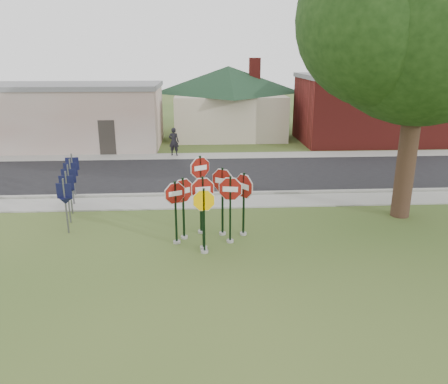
{
  "coord_description": "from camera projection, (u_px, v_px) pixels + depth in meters",
  "views": [
    {
      "loc": [
        -0.33,
        -12.14,
        6.06
      ],
      "look_at": [
        0.5,
        2.0,
        1.58
      ],
      "focal_mm": 35.0,
      "sensor_mm": 36.0,
      "label": 1
    }
  ],
  "objects": [
    {
      "name": "stop_sign_left",
      "position": [
        175.0,
        205.0,
        14.25
      ],
      "size": [
        0.9,
        0.46,
        2.26
      ],
      "color": "gray",
      "rests_on": "ground"
    },
    {
      "name": "route_sign_row",
      "position": [
        69.0,
        184.0,
        17.01
      ],
      "size": [
        1.43,
        4.63,
        2.0
      ],
      "color": "#59595E",
      "rests_on": "ground"
    },
    {
      "name": "stop_sign_right",
      "position": [
        230.0,
        200.0,
        14.29
      ],
      "size": [
        1.06,
        0.24,
        2.42
      ],
      "color": "gray",
      "rests_on": "ground"
    },
    {
      "name": "stop_sign_back_right",
      "position": [
        223.0,
        191.0,
        14.88
      ],
      "size": [
        0.96,
        0.66,
        2.54
      ],
      "color": "gray",
      "rests_on": "ground"
    },
    {
      "name": "sidewalk_far",
      "position": [
        204.0,
        156.0,
        27.0
      ],
      "size": [
        60.0,
        1.6,
        0.06
      ],
      "primitive_type": "cube",
      "color": "gray",
      "rests_on": "ground"
    },
    {
      "name": "curb",
      "position": [
        207.0,
        194.0,
        19.57
      ],
      "size": [
        60.0,
        0.2,
        0.14
      ],
      "primitive_type": "cube",
      "color": "gray",
      "rests_on": "ground"
    },
    {
      "name": "building_house",
      "position": [
        228.0,
        87.0,
        33.35
      ],
      "size": [
        11.6,
        11.6,
        6.2
      ],
      "color": "#B9AC93",
      "rests_on": "ground"
    },
    {
      "name": "building_brick",
      "position": [
        372.0,
        108.0,
        30.95
      ],
      "size": [
        10.2,
        6.2,
        4.75
      ],
      "color": "maroon",
      "rests_on": "ground"
    },
    {
      "name": "stop_sign_yellow",
      "position": [
        204.0,
        214.0,
        13.56
      ],
      "size": [
        0.97,
        0.24,
        2.24
      ],
      "color": "gray",
      "rests_on": "ground"
    },
    {
      "name": "building_stucco",
      "position": [
        70.0,
        115.0,
        29.38
      ],
      "size": [
        12.2,
        6.2,
        4.2
      ],
      "color": "silver",
      "rests_on": "ground"
    },
    {
      "name": "stop_sign_far_right",
      "position": [
        244.0,
        195.0,
        14.89
      ],
      "size": [
        0.71,
        0.96,
        2.37
      ],
      "color": "gray",
      "rests_on": "ground"
    },
    {
      "name": "ground",
      "position": [
        212.0,
        261.0,
        13.4
      ],
      "size": [
        120.0,
        120.0,
        0.0
      ],
      "primitive_type": "plane",
      "color": "#34501E",
      "rests_on": "ground"
    },
    {
      "name": "road",
      "position": [
        206.0,
        175.0,
        22.91
      ],
      "size": [
        60.0,
        7.0,
        0.04
      ],
      "primitive_type": "cube",
      "color": "black",
      "rests_on": "ground"
    },
    {
      "name": "stop_sign_back_left",
      "position": [
        200.0,
        184.0,
        14.96
      ],
      "size": [
        0.9,
        0.54,
        2.9
      ],
      "color": "gray",
      "rests_on": "ground"
    },
    {
      "name": "pedestrian",
      "position": [
        174.0,
        142.0,
        26.82
      ],
      "size": [
        0.7,
        0.53,
        1.73
      ],
      "primitive_type": "imported",
      "rotation": [
        0.0,
        0.0,
        2.95
      ],
      "color": "black",
      "rests_on": "sidewalk_far"
    },
    {
      "name": "stop_sign_far_left",
      "position": [
        183.0,
        200.0,
        14.63
      ],
      "size": [
        0.92,
        0.72,
        2.29
      ],
      "color": "gray",
      "rests_on": "ground"
    },
    {
      "name": "sidewalk_near",
      "position": [
        208.0,
        202.0,
        18.63
      ],
      "size": [
        60.0,
        1.6,
        0.06
      ],
      "primitive_type": "cube",
      "color": "gray",
      "rests_on": "ground"
    },
    {
      "name": "stop_sign_center",
      "position": [
        203.0,
        203.0,
        13.75
      ],
      "size": [
        1.01,
        0.24,
        2.55
      ],
      "color": "gray",
      "rests_on": "ground"
    },
    {
      "name": "oak_tree",
      "position": [
        426.0,
        11.0,
        14.89
      ],
      "size": [
        11.43,
        10.83,
        11.39
      ],
      "color": "black",
      "rests_on": "ground"
    }
  ]
}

